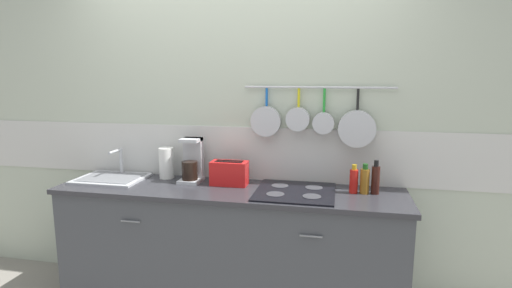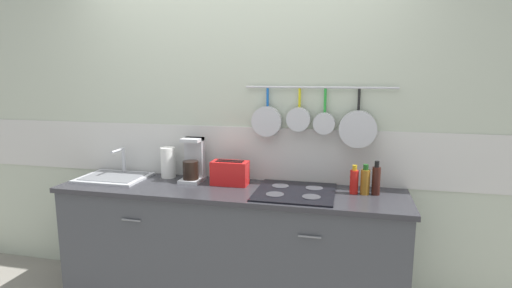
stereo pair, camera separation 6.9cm
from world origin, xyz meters
name	(u,v)px [view 2 (the right image)]	position (x,y,z in m)	size (l,w,h in m)	color
wall_back	(241,128)	(0.01, 0.32, 1.27)	(7.20, 0.16, 2.60)	#B2BCA8
cabinet_base	(229,249)	(0.00, 0.00, 0.42)	(2.44, 0.55, 0.85)	#3F4247
countertop	(228,191)	(0.00, 0.00, 0.86)	(2.48, 0.57, 0.03)	#2D2D33
sink_basin	(114,176)	(-0.95, 0.07, 0.90)	(0.50, 0.40, 0.22)	#B7BABF
paper_towel_roll	(168,162)	(-0.55, 0.19, 1.00)	(0.11, 0.11, 0.24)	white
coffee_maker	(193,163)	(-0.32, 0.15, 1.02)	(0.16, 0.19, 0.33)	#B7BABF
toaster	(230,173)	(-0.02, 0.10, 0.97)	(0.28, 0.14, 0.18)	red
cooktop	(295,192)	(0.48, 0.01, 0.89)	(0.54, 0.52, 0.01)	black
bottle_vinegar	(354,181)	(0.87, 0.09, 0.97)	(0.06, 0.06, 0.20)	red
bottle_sesame_oil	(365,181)	(0.94, 0.09, 0.97)	(0.06, 0.06, 0.21)	#8C5919
bottle_dish_soap	(376,180)	(1.01, 0.09, 0.98)	(0.06, 0.06, 0.23)	#33140F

